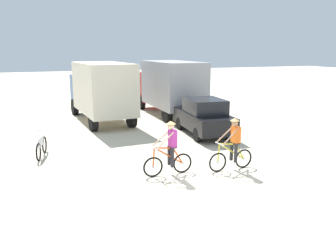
{
  "coord_description": "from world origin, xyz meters",
  "views": [
    {
      "loc": [
        -4.92,
        -9.04,
        4.08
      ],
      "look_at": [
        0.1,
        3.6,
        1.1
      ],
      "focal_mm": 37.67,
      "sensor_mm": 36.0,
      "label": 1
    }
  ],
  "objects_px": {
    "bicycle_spare": "(41,147)",
    "cyclist_cowboy_hat": "(233,146)",
    "sedan_parked": "(204,116)",
    "box_truck_grey_hauler": "(169,85)",
    "box_truck_cream_rv": "(101,89)",
    "cyclist_orange_shirt": "(170,150)"
  },
  "relations": [
    {
      "from": "sedan_parked",
      "to": "cyclist_orange_shirt",
      "type": "distance_m",
      "value": 5.93
    },
    {
      "from": "box_truck_cream_rv",
      "to": "bicycle_spare",
      "type": "bearing_deg",
      "value": -120.38
    },
    {
      "from": "box_truck_cream_rv",
      "to": "sedan_parked",
      "type": "relative_size",
      "value": 1.58
    },
    {
      "from": "cyclist_orange_shirt",
      "to": "cyclist_cowboy_hat",
      "type": "distance_m",
      "value": 2.21
    },
    {
      "from": "cyclist_orange_shirt",
      "to": "cyclist_cowboy_hat",
      "type": "bearing_deg",
      "value": -8.78
    },
    {
      "from": "box_truck_grey_hauler",
      "to": "bicycle_spare",
      "type": "xyz_separation_m",
      "value": [
        -7.92,
        -6.51,
        -1.48
      ]
    },
    {
      "from": "box_truck_grey_hauler",
      "to": "box_truck_cream_rv",
      "type": "bearing_deg",
      "value": -173.46
    },
    {
      "from": "box_truck_grey_hauler",
      "to": "bicycle_spare",
      "type": "bearing_deg",
      "value": -140.6
    },
    {
      "from": "bicycle_spare",
      "to": "cyclist_cowboy_hat",
      "type": "bearing_deg",
      "value": -33.54
    },
    {
      "from": "sedan_parked",
      "to": "cyclist_cowboy_hat",
      "type": "bearing_deg",
      "value": -106.41
    },
    {
      "from": "box_truck_grey_hauler",
      "to": "sedan_parked",
      "type": "distance_m",
      "value": 5.61
    },
    {
      "from": "cyclist_orange_shirt",
      "to": "cyclist_cowboy_hat",
      "type": "xyz_separation_m",
      "value": [
        2.19,
        -0.34,
        0.0
      ]
    },
    {
      "from": "cyclist_cowboy_hat",
      "to": "box_truck_cream_rv",
      "type": "bearing_deg",
      "value": 104.11
    },
    {
      "from": "cyclist_orange_shirt",
      "to": "bicycle_spare",
      "type": "distance_m",
      "value": 5.33
    },
    {
      "from": "box_truck_cream_rv",
      "to": "cyclist_cowboy_hat",
      "type": "xyz_separation_m",
      "value": [
        2.52,
        -10.01,
        -1.03
      ]
    },
    {
      "from": "sedan_parked",
      "to": "cyclist_cowboy_hat",
      "type": "distance_m",
      "value": 5.21
    },
    {
      "from": "box_truck_cream_rv",
      "to": "cyclist_cowboy_hat",
      "type": "relative_size",
      "value": 3.77
    },
    {
      "from": "box_truck_grey_hauler",
      "to": "cyclist_orange_shirt",
      "type": "distance_m",
      "value": 11.01
    },
    {
      "from": "box_truck_cream_rv",
      "to": "cyclist_cowboy_hat",
      "type": "distance_m",
      "value": 10.37
    },
    {
      "from": "box_truck_grey_hauler",
      "to": "bicycle_spare",
      "type": "height_order",
      "value": "box_truck_grey_hauler"
    },
    {
      "from": "cyclist_orange_shirt",
      "to": "sedan_parked",
      "type": "bearing_deg",
      "value": 51.86
    },
    {
      "from": "sedan_parked",
      "to": "bicycle_spare",
      "type": "bearing_deg",
      "value": -172.42
    }
  ]
}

